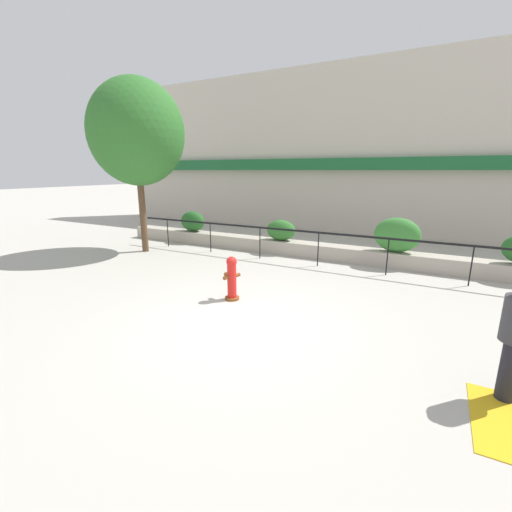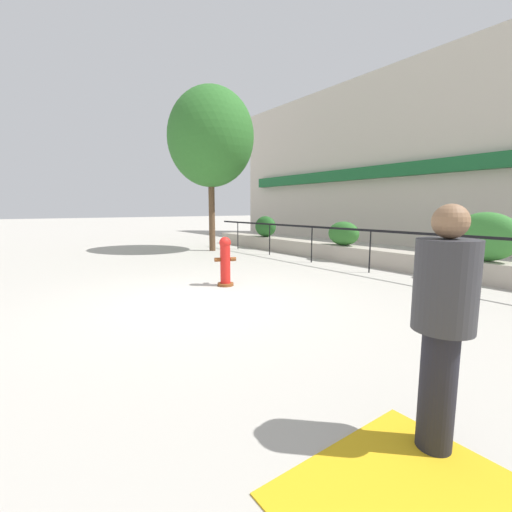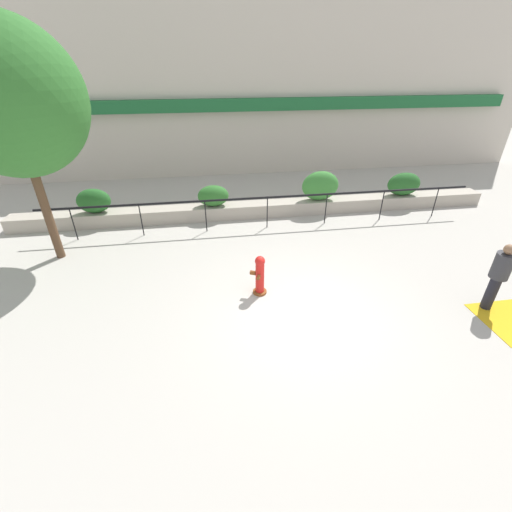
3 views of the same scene
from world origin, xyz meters
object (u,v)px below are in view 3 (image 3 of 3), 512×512
hedge_bush_1 (213,196)px  pedestrian (499,273)px  hedge_bush_0 (94,201)px  hedge_bush_3 (404,184)px  hedge_bush_2 (320,186)px  street_tree (10,100)px  fire_hydrant (260,275)px

hedge_bush_1 → pedestrian: bearing=-45.8°
hedge_bush_0 → hedge_bush_3: size_ratio=0.86×
hedge_bush_2 → hedge_bush_3: bearing=0.0°
hedge_bush_0 → street_tree: (-0.62, -2.20, 3.45)m
hedge_bush_2 → hedge_bush_3: hedge_bush_2 is taller
street_tree → fire_hydrant: bearing=-26.0°
street_tree → hedge_bush_1: bearing=24.7°
hedge_bush_1 → fire_hydrant: bearing=-79.6°
hedge_bush_0 → fire_hydrant: bearing=-44.4°
fire_hydrant → pedestrian: pedestrian is taller
hedge_bush_0 → hedge_bush_3: bearing=0.0°
hedge_bush_3 → fire_hydrant: (-6.60, -4.98, -0.40)m
hedge_bush_1 → hedge_bush_3: hedge_bush_3 is taller
hedge_bush_1 → hedge_bush_2: hedge_bush_2 is taller
hedge_bush_2 → fire_hydrant: hedge_bush_2 is taller
pedestrian → hedge_bush_2: bearing=108.7°
hedge_bush_2 → hedge_bush_3: (3.44, 0.00, -0.11)m
hedge_bush_3 → pedestrian: (-1.27, -6.42, 0.04)m
hedge_bush_0 → hedge_bush_3: (11.68, 0.00, 0.02)m
hedge_bush_3 → fire_hydrant: 8.28m
fire_hydrant → hedge_bush_1: bearing=100.4°
fire_hydrant → pedestrian: bearing=-15.2°
hedge_bush_0 → hedge_bush_2: 8.24m
hedge_bush_1 → street_tree: 6.32m
hedge_bush_3 → street_tree: 12.96m
hedge_bush_0 → pedestrian: 12.23m
hedge_bush_3 → street_tree: size_ratio=0.21×
fire_hydrant → hedge_bush_3: bearing=37.0°
hedge_bush_0 → pedestrian: pedestrian is taller
hedge_bush_0 → hedge_bush_2: hedge_bush_2 is taller
hedge_bush_2 → street_tree: street_tree is taller
hedge_bush_1 → hedge_bush_2: bearing=0.0°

